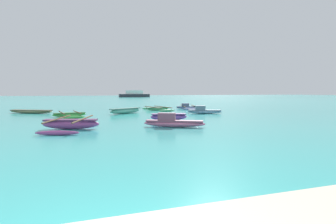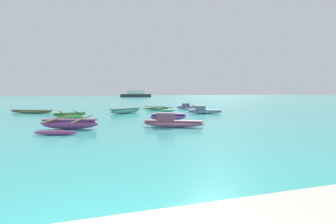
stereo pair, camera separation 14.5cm
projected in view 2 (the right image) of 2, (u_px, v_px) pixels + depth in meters
moored_boat_0 at (204, 111)px, 21.86m from camera, size 2.93×1.51×0.67m
moored_boat_1 at (32, 111)px, 22.39m from camera, size 3.79×2.38×0.29m
moored_boat_2 at (158, 109)px, 25.88m from camera, size 2.52×4.28×0.35m
moored_boat_3 at (70, 114)px, 19.39m from camera, size 2.44×3.70×0.35m
moored_boat_4 at (70, 124)px, 12.96m from camera, size 2.80×4.21×0.55m
moored_boat_5 at (126, 111)px, 22.04m from camera, size 3.03×2.21×0.45m
moored_boat_6 at (172, 122)px, 13.69m from camera, size 3.14×1.84×0.74m
moored_boat_7 at (189, 107)px, 28.06m from camera, size 2.97×4.73×0.59m
moored_boat_8 at (168, 117)px, 16.77m from camera, size 2.43×1.07×0.44m
distant_ferry at (136, 94)px, 85.57m from camera, size 9.88×2.17×2.17m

